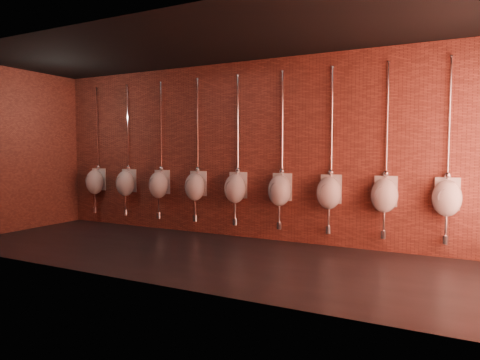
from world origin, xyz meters
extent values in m
plane|color=black|center=(0.00, 0.00, 0.00)|extent=(8.50, 8.50, 0.00)
cube|color=black|center=(0.00, 0.00, 3.20)|extent=(8.50, 3.00, 0.04)
cube|color=#994837|center=(0.00, 1.50, 1.60)|extent=(8.50, 0.04, 3.20)
cube|color=#994837|center=(0.00, -1.50, 1.60)|extent=(8.50, 0.04, 3.20)
cube|color=#994837|center=(-4.25, 0.00, 1.60)|extent=(0.04, 3.00, 3.20)
ellipsoid|color=white|center=(-3.55, 1.34, 0.91)|extent=(0.44, 0.40, 0.54)
cube|color=white|center=(-3.55, 1.48, 0.96)|extent=(0.35, 0.08, 0.48)
cylinder|color=#9E9E9E|center=(-3.55, 1.21, 0.94)|extent=(0.24, 0.05, 0.24)
cylinder|color=silver|center=(-3.55, 1.46, 2.06)|extent=(0.03, 0.03, 1.78)
sphere|color=silver|center=(-3.55, 1.45, 1.24)|extent=(0.10, 0.10, 0.10)
cylinder|color=silver|center=(-3.55, 1.46, 2.95)|extent=(0.06, 0.06, 0.01)
cylinder|color=silver|center=(-3.55, 1.34, 0.53)|extent=(0.04, 0.04, 0.34)
cylinder|color=silver|center=(-3.55, 1.34, 0.30)|extent=(0.10, 0.10, 0.13)
cylinder|color=silver|center=(-3.55, 1.43, 0.30)|extent=(0.04, 0.18, 0.04)
ellipsoid|color=white|center=(-2.68, 1.34, 0.91)|extent=(0.44, 0.40, 0.54)
cube|color=white|center=(-2.68, 1.48, 0.96)|extent=(0.35, 0.08, 0.48)
cylinder|color=#9E9E9E|center=(-2.68, 1.21, 0.94)|extent=(0.24, 0.05, 0.24)
cylinder|color=silver|center=(-2.68, 1.46, 2.06)|extent=(0.03, 0.03, 1.78)
sphere|color=silver|center=(-2.68, 1.45, 1.24)|extent=(0.10, 0.10, 0.10)
cylinder|color=silver|center=(-2.68, 1.46, 2.95)|extent=(0.06, 0.06, 0.01)
cylinder|color=silver|center=(-2.68, 1.34, 0.53)|extent=(0.04, 0.04, 0.34)
cylinder|color=silver|center=(-2.68, 1.34, 0.30)|extent=(0.10, 0.10, 0.13)
cylinder|color=silver|center=(-2.68, 1.43, 0.30)|extent=(0.04, 0.18, 0.04)
ellipsoid|color=white|center=(-1.82, 1.34, 0.91)|extent=(0.44, 0.40, 0.54)
cube|color=white|center=(-1.82, 1.48, 0.96)|extent=(0.35, 0.08, 0.48)
cylinder|color=#9E9E9E|center=(-1.82, 1.21, 0.94)|extent=(0.24, 0.05, 0.24)
cylinder|color=silver|center=(-1.82, 1.46, 2.06)|extent=(0.03, 0.03, 1.78)
sphere|color=silver|center=(-1.82, 1.45, 1.24)|extent=(0.10, 0.10, 0.10)
cylinder|color=silver|center=(-1.82, 1.46, 2.95)|extent=(0.06, 0.06, 0.01)
cylinder|color=silver|center=(-1.82, 1.34, 0.53)|extent=(0.04, 0.04, 0.34)
cylinder|color=silver|center=(-1.82, 1.34, 0.30)|extent=(0.10, 0.10, 0.13)
cylinder|color=silver|center=(-1.82, 1.43, 0.30)|extent=(0.04, 0.18, 0.04)
ellipsoid|color=white|center=(-0.95, 1.34, 0.91)|extent=(0.44, 0.40, 0.54)
cube|color=white|center=(-0.95, 1.48, 0.96)|extent=(0.35, 0.08, 0.48)
cylinder|color=#9E9E9E|center=(-0.95, 1.21, 0.94)|extent=(0.24, 0.05, 0.24)
cylinder|color=silver|center=(-0.95, 1.46, 2.06)|extent=(0.03, 0.03, 1.78)
sphere|color=silver|center=(-0.95, 1.45, 1.24)|extent=(0.10, 0.10, 0.10)
cylinder|color=silver|center=(-0.95, 1.46, 2.95)|extent=(0.06, 0.06, 0.01)
cylinder|color=silver|center=(-0.95, 1.34, 0.53)|extent=(0.04, 0.04, 0.34)
cylinder|color=silver|center=(-0.95, 1.34, 0.30)|extent=(0.10, 0.10, 0.13)
cylinder|color=silver|center=(-0.95, 1.43, 0.30)|extent=(0.04, 0.18, 0.04)
ellipsoid|color=white|center=(-0.09, 1.34, 0.91)|extent=(0.44, 0.40, 0.54)
cube|color=white|center=(-0.09, 1.48, 0.96)|extent=(0.35, 0.08, 0.48)
cylinder|color=#9E9E9E|center=(-0.09, 1.21, 0.94)|extent=(0.24, 0.05, 0.24)
cylinder|color=silver|center=(-0.09, 1.46, 2.06)|extent=(0.03, 0.03, 1.78)
sphere|color=silver|center=(-0.09, 1.45, 1.24)|extent=(0.10, 0.10, 0.10)
cylinder|color=silver|center=(-0.09, 1.46, 2.95)|extent=(0.06, 0.06, 0.01)
cylinder|color=silver|center=(-0.09, 1.34, 0.53)|extent=(0.04, 0.04, 0.34)
cylinder|color=silver|center=(-0.09, 1.34, 0.30)|extent=(0.10, 0.10, 0.13)
cylinder|color=silver|center=(-0.09, 1.43, 0.30)|extent=(0.04, 0.18, 0.04)
ellipsoid|color=white|center=(0.78, 1.34, 0.91)|extent=(0.44, 0.40, 0.54)
cube|color=white|center=(0.78, 1.48, 0.96)|extent=(0.35, 0.08, 0.48)
cylinder|color=#9E9E9E|center=(0.78, 1.21, 0.94)|extent=(0.24, 0.05, 0.24)
cylinder|color=silver|center=(0.78, 1.46, 2.06)|extent=(0.03, 0.03, 1.78)
sphere|color=silver|center=(0.78, 1.45, 1.24)|extent=(0.10, 0.10, 0.10)
cylinder|color=silver|center=(0.78, 1.46, 2.95)|extent=(0.06, 0.06, 0.01)
cylinder|color=silver|center=(0.78, 1.34, 0.53)|extent=(0.04, 0.04, 0.34)
cylinder|color=silver|center=(0.78, 1.34, 0.30)|extent=(0.10, 0.10, 0.13)
cylinder|color=silver|center=(0.78, 1.43, 0.30)|extent=(0.04, 0.18, 0.04)
ellipsoid|color=white|center=(1.65, 1.34, 0.91)|extent=(0.44, 0.40, 0.54)
cube|color=white|center=(1.65, 1.48, 0.96)|extent=(0.35, 0.08, 0.48)
cylinder|color=#9E9E9E|center=(1.65, 1.21, 0.94)|extent=(0.24, 0.05, 0.24)
cylinder|color=silver|center=(1.65, 1.46, 2.06)|extent=(0.03, 0.03, 1.78)
sphere|color=silver|center=(1.65, 1.45, 1.24)|extent=(0.10, 0.10, 0.10)
cylinder|color=silver|center=(1.65, 1.46, 2.95)|extent=(0.06, 0.06, 0.01)
cylinder|color=silver|center=(1.65, 1.34, 0.53)|extent=(0.04, 0.04, 0.34)
cylinder|color=silver|center=(1.65, 1.34, 0.30)|extent=(0.10, 0.10, 0.13)
cylinder|color=silver|center=(1.65, 1.43, 0.30)|extent=(0.04, 0.18, 0.04)
ellipsoid|color=white|center=(2.51, 1.34, 0.91)|extent=(0.44, 0.40, 0.54)
cube|color=white|center=(2.51, 1.48, 0.96)|extent=(0.35, 0.08, 0.48)
cylinder|color=#9E9E9E|center=(2.51, 1.21, 0.94)|extent=(0.24, 0.05, 0.24)
cylinder|color=silver|center=(2.51, 1.46, 2.06)|extent=(0.03, 0.03, 1.78)
sphere|color=silver|center=(2.51, 1.45, 1.24)|extent=(0.10, 0.10, 0.10)
cylinder|color=silver|center=(2.51, 1.46, 2.95)|extent=(0.06, 0.06, 0.01)
cylinder|color=silver|center=(2.51, 1.34, 0.53)|extent=(0.04, 0.04, 0.34)
cylinder|color=silver|center=(2.51, 1.34, 0.30)|extent=(0.10, 0.10, 0.13)
cylinder|color=silver|center=(2.51, 1.43, 0.30)|extent=(0.04, 0.18, 0.04)
ellipsoid|color=white|center=(3.38, 1.34, 0.91)|extent=(0.44, 0.40, 0.54)
cube|color=white|center=(3.38, 1.48, 0.96)|extent=(0.35, 0.08, 0.48)
cylinder|color=#9E9E9E|center=(3.38, 1.21, 0.94)|extent=(0.24, 0.05, 0.24)
cylinder|color=silver|center=(3.38, 1.46, 2.06)|extent=(0.03, 0.03, 1.78)
sphere|color=silver|center=(3.38, 1.45, 1.24)|extent=(0.10, 0.10, 0.10)
cylinder|color=silver|center=(3.38, 1.46, 2.95)|extent=(0.06, 0.06, 0.01)
cylinder|color=silver|center=(3.38, 1.34, 0.53)|extent=(0.04, 0.04, 0.34)
cylinder|color=silver|center=(3.38, 1.34, 0.30)|extent=(0.10, 0.10, 0.13)
cylinder|color=silver|center=(3.38, 1.43, 0.30)|extent=(0.04, 0.18, 0.04)
camera|label=1|loc=(3.51, -5.49, 1.60)|focal=32.00mm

